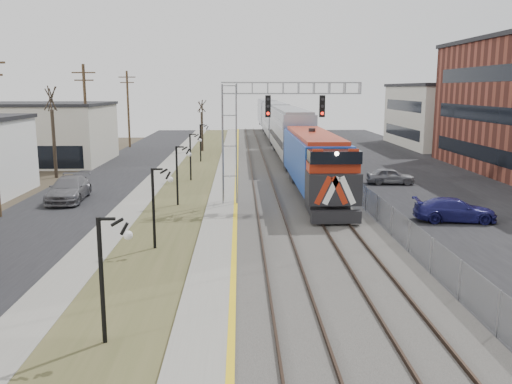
{
  "coord_description": "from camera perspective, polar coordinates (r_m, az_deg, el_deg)",
  "views": [
    {
      "loc": [
        0.17,
        -7.58,
        7.71
      ],
      "look_at": [
        0.98,
        19.14,
        2.6
      ],
      "focal_mm": 38.0,
      "sensor_mm": 36.0,
      "label": 1
    }
  ],
  "objects": [
    {
      "name": "street_west",
      "position": [
        44.82,
        -16.8,
        0.47
      ],
      "size": [
        7.0,
        120.0,
        0.04
      ],
      "primitive_type": "cube",
      "color": "black",
      "rests_on": "ground"
    },
    {
      "name": "sidewalk",
      "position": [
        43.86,
        -11.11,
        0.54
      ],
      "size": [
        2.0,
        120.0,
        0.08
      ],
      "primitive_type": "cube",
      "color": "gray",
      "rests_on": "ground"
    },
    {
      "name": "grass_median",
      "position": [
        43.47,
        -7.21,
        0.56
      ],
      "size": [
        4.0,
        120.0,
        0.06
      ],
      "primitive_type": "cube",
      "color": "#464927",
      "rests_on": "ground"
    },
    {
      "name": "platform",
      "position": [
        43.27,
        -3.25,
        0.7
      ],
      "size": [
        2.0,
        120.0,
        0.24
      ],
      "primitive_type": "cube",
      "color": "gray",
      "rests_on": "ground"
    },
    {
      "name": "ballast_bed",
      "position": [
        43.43,
        3.36,
        0.71
      ],
      "size": [
        8.0,
        120.0,
        0.2
      ],
      "primitive_type": "cube",
      "color": "#595651",
      "rests_on": "ground"
    },
    {
      "name": "parking_lot",
      "position": [
        46.08,
        18.39,
        0.66
      ],
      "size": [
        16.0,
        120.0,
        0.04
      ],
      "primitive_type": "cube",
      "color": "black",
      "rests_on": "ground"
    },
    {
      "name": "platform_edge",
      "position": [
        43.23,
        -2.09,
        0.87
      ],
      "size": [
        0.24,
        120.0,
        0.01
      ],
      "primitive_type": "cube",
      "color": "gold",
      "rests_on": "platform"
    },
    {
      "name": "track_near",
      "position": [
        43.27,
        0.72,
        0.93
      ],
      "size": [
        1.58,
        120.0,
        0.15
      ],
      "color": "#2D2119",
      "rests_on": "ballast_bed"
    },
    {
      "name": "track_far",
      "position": [
        43.56,
        5.32,
        0.95
      ],
      "size": [
        1.58,
        120.0,
        0.15
      ],
      "color": "#2D2119",
      "rests_on": "ballast_bed"
    },
    {
      "name": "train",
      "position": [
        73.94,
        2.42,
        7.1
      ],
      "size": [
        3.0,
        85.85,
        5.33
      ],
      "color": "#123995",
      "rests_on": "ground"
    },
    {
      "name": "signal_gantry",
      "position": [
        35.66,
        -0.04,
        7.41
      ],
      "size": [
        9.0,
        1.07,
        8.15
      ],
      "color": "gray",
      "rests_on": "ground"
    },
    {
      "name": "lampposts",
      "position": [
        26.82,
        -10.64,
        -1.66
      ],
      "size": [
        0.14,
        62.14,
        4.0
      ],
      "color": "black",
      "rests_on": "ground"
    },
    {
      "name": "fence",
      "position": [
        43.88,
        8.84,
        1.63
      ],
      "size": [
        0.04,
        120.0,
        1.6
      ],
      "primitive_type": "cube",
      "color": "gray",
      "rests_on": "ground"
    },
    {
      "name": "bare_trees",
      "position": [
        48.49,
        -17.12,
        4.41
      ],
      "size": [
        12.3,
        42.3,
        5.95
      ],
      "color": "#382D23",
      "rests_on": "ground"
    },
    {
      "name": "car_lot_d",
      "position": [
        33.83,
        20.19,
        -1.84
      ],
      "size": [
        4.87,
        2.39,
        1.36
      ],
      "primitive_type": "imported",
      "rotation": [
        0.0,
        0.0,
        1.47
      ],
      "color": "navy",
      "rests_on": "ground"
    },
    {
      "name": "car_lot_e",
      "position": [
        45.59,
        13.96,
        1.6
      ],
      "size": [
        3.99,
        1.9,
        1.32
      ],
      "primitive_type": "imported",
      "rotation": [
        0.0,
        0.0,
        1.48
      ],
      "color": "gray",
      "rests_on": "ground"
    },
    {
      "name": "car_street_b",
      "position": [
        39.77,
        -19.1,
        0.24
      ],
      "size": [
        2.68,
        5.8,
        1.64
      ],
      "primitive_type": "imported",
      "rotation": [
        0.0,
        0.0,
        0.07
      ],
      "color": "slate",
      "rests_on": "ground"
    }
  ]
}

